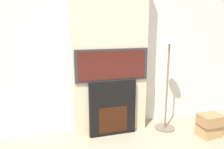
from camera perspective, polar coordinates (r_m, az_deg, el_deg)
name	(u,v)px	position (r m, az deg, el deg)	size (l,w,h in m)	color
wall_back	(106,51)	(3.77, -1.60, 6.10)	(6.00, 0.06, 2.70)	silver
chimney_breast	(109,53)	(3.58, -0.77, 5.76)	(1.22, 0.34, 2.70)	beige
fireplace	(112,108)	(3.64, 0.01, -8.71)	(0.77, 0.15, 0.92)	black
television	(112,65)	(3.44, 0.02, 2.50)	(1.19, 0.07, 0.51)	#2D2D33
floor_lamp	(168,79)	(3.79, 14.31, -1.11)	(0.34, 0.34, 1.60)	#726651
box_stack	(210,125)	(3.97, 24.20, -11.99)	(0.39, 0.31, 0.39)	tan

